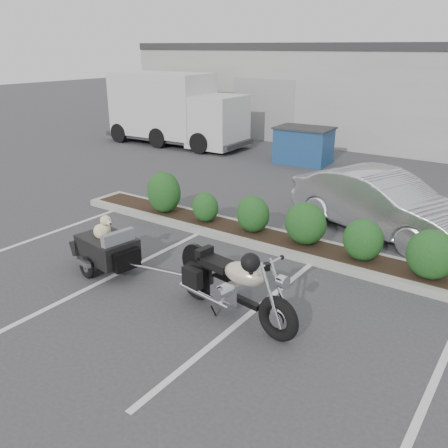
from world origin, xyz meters
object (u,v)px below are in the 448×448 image
Objects in this scene: pet_trailer at (107,247)px; sedan at (381,203)px; motorcycle at (233,286)px; delivery_truck at (175,111)px; dumpster at (304,145)px.

sedan is at bearing 63.27° from pet_trailer.
motorcycle is 13.75m from delivery_truck.
dumpster is 5.91m from delivery_truck.
delivery_truck reaches higher than motorcycle.
delivery_truck is (-9.53, 9.87, 0.84)m from motorcycle.
pet_trailer is 9.83m from dumpster.
sedan reaches higher than motorcycle.
motorcycle is 4.82m from sedan.
sedan is 0.65× the size of delivery_truck.
motorcycle is at bearing -169.57° from sedan.
sedan reaches higher than pet_trailer.
motorcycle is at bearing -72.68° from dumpster.
dumpster is at bearing 58.84° from sedan.
motorcycle is 0.37× the size of delivery_truck.
motorcycle is 1.17× the size of dumpster.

